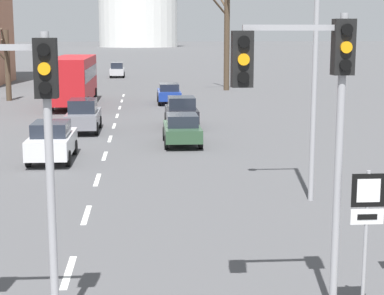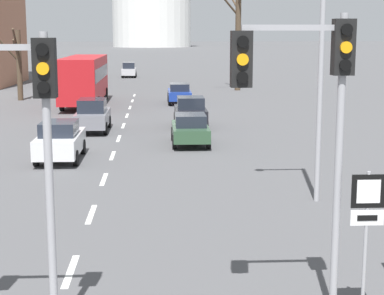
{
  "view_description": "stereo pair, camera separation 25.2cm",
  "coord_description": "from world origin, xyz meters",
  "views": [
    {
      "loc": [
        1.69,
        -5.1,
        5.15
      ],
      "look_at": [
        2.58,
        6.62,
        3.05
      ],
      "focal_mm": 60.0,
      "sensor_mm": 36.0,
      "label": 1
    },
    {
      "loc": [
        1.94,
        -5.11,
        5.15
      ],
      "look_at": [
        2.58,
        6.62,
        3.05
      ],
      "focal_mm": 60.0,
      "sensor_mm": 36.0,
      "label": 2
    }
  ],
  "objects": [
    {
      "name": "sedan_distant_centre",
      "position": [
        3.45,
        24.44,
        0.75
      ],
      "size": [
        1.73,
        3.89,
        1.46
      ],
      "color": "#2D4C33",
      "rests_on": "ground_plane"
    },
    {
      "name": "sedan_far_right",
      "position": [
        -1.4,
        71.42,
        0.86
      ],
      "size": [
        1.69,
        3.96,
        1.76
      ],
      "color": "#B7B7BC",
      "rests_on": "ground_plane"
    },
    {
      "name": "lane_stripe_4",
      "position": [
        0.0,
        21.88,
        0.0
      ],
      "size": [
        0.16,
        2.0,
        0.01
      ],
      "primitive_type": "cube",
      "color": "silver",
      "rests_on": "ground_plane"
    },
    {
      "name": "city_bus",
      "position": [
        -3.3,
        41.48,
        2.05
      ],
      "size": [
        2.66,
        10.8,
        3.48
      ],
      "color": "red",
      "rests_on": "ground_plane"
    },
    {
      "name": "street_lamp_right",
      "position": [
        6.53,
        14.03,
        5.2
      ],
      "size": [
        1.96,
        0.36,
        8.55
      ],
      "color": "#9E9EA3",
      "rests_on": "ground_plane"
    },
    {
      "name": "sedan_mid_centre",
      "position": [
        -2.07,
        21.04,
        0.82
      ],
      "size": [
        1.72,
        4.09,
        1.63
      ],
      "color": "silver",
      "rests_on": "ground_plane"
    },
    {
      "name": "lane_stripe_5",
      "position": [
        0.0,
        26.38,
        0.0
      ],
      "size": [
        0.16,
        2.0,
        0.01
      ],
      "primitive_type": "cube",
      "color": "silver",
      "rests_on": "ground_plane"
    },
    {
      "name": "lane_stripe_2",
      "position": [
        0.0,
        12.88,
        0.0
      ],
      "size": [
        0.16,
        2.0,
        0.01
      ],
      "primitive_type": "cube",
      "color": "silver",
      "rests_on": "ground_plane"
    },
    {
      "name": "lane_stripe_1",
      "position": [
        0.0,
        8.38,
        0.0
      ],
      "size": [
        0.16,
        2.0,
        0.01
      ],
      "primitive_type": "cube",
      "color": "silver",
      "rests_on": "ground_plane"
    },
    {
      "name": "traffic_signal_near_right",
      "position": [
        4.55,
        5.86,
        4.17
      ],
      "size": [
        2.12,
        0.34,
        5.5
      ],
      "color": "#9E9EA3",
      "rests_on": "ground_plane"
    },
    {
      "name": "bare_tree_right_near",
      "position": [
        9.19,
        53.2,
        5.1
      ],
      "size": [
        3.08,
        5.73,
        11.08
      ],
      "color": "#473828",
      "rests_on": "ground_plane"
    },
    {
      "name": "route_sign_post",
      "position": [
        5.62,
        5.63,
        1.9
      ],
      "size": [
        0.6,
        0.08,
        2.77
      ],
      "color": "#9E9EA3",
      "rests_on": "ground_plane"
    },
    {
      "name": "lane_stripe_8",
      "position": [
        0.0,
        39.88,
        0.0
      ],
      "size": [
        0.16,
        2.0,
        0.01
      ],
      "primitive_type": "cube",
      "color": "silver",
      "rests_on": "ground_plane"
    },
    {
      "name": "traffic_signal_centre_tall",
      "position": [
        -0.47,
        5.36,
        3.93
      ],
      "size": [
        2.11,
        0.34,
        5.18
      ],
      "color": "#9E9EA3",
      "rests_on": "ground_plane"
    },
    {
      "name": "lane_stripe_3",
      "position": [
        0.0,
        17.38,
        0.0
      ],
      "size": [
        0.16,
        2.0,
        0.01
      ],
      "primitive_type": "cube",
      "color": "silver",
      "rests_on": "ground_plane"
    },
    {
      "name": "sedan_near_right",
      "position": [
        -1.5,
        28.82,
        0.87
      ],
      "size": [
        1.69,
        4.12,
        1.75
      ],
      "color": "slate",
      "rests_on": "ground_plane"
    },
    {
      "name": "lane_stripe_6",
      "position": [
        0.0,
        30.88,
        0.0
      ],
      "size": [
        0.16,
        2.0,
        0.01
      ],
      "primitive_type": "cube",
      "color": "silver",
      "rests_on": "ground_plane"
    },
    {
      "name": "sedan_far_left",
      "position": [
        3.56,
        42.36,
        0.78
      ],
      "size": [
        1.71,
        4.35,
        1.5
      ],
      "color": "navy",
      "rests_on": "ground_plane"
    },
    {
      "name": "lane_stripe_10",
      "position": [
        0.0,
        48.88,
        0.0
      ],
      "size": [
        0.16,
        2.0,
        0.01
      ],
      "primitive_type": "cube",
      "color": "silver",
      "rests_on": "ground_plane"
    },
    {
      "name": "sedan_near_left",
      "position": [
        3.76,
        30.08,
        0.86
      ],
      "size": [
        1.78,
        3.86,
        1.71
      ],
      "color": "black",
      "rests_on": "ground_plane"
    },
    {
      "name": "bare_tree_left_near",
      "position": [
        -8.74,
        45.22,
        2.91
      ],
      "size": [
        1.59,
        2.27,
        5.53
      ],
      "color": "#473828",
      "rests_on": "ground_plane"
    },
    {
      "name": "lane_stripe_7",
      "position": [
        0.0,
        35.38,
        0.0
      ],
      "size": [
        0.16,
        2.0,
        0.01
      ],
      "primitive_type": "cube",
      "color": "silver",
      "rests_on": "ground_plane"
    },
    {
      "name": "lane_stripe_9",
      "position": [
        0.0,
        44.38,
        0.0
      ],
      "size": [
        0.16,
        2.0,
        0.01
      ],
      "primitive_type": "cube",
      "color": "silver",
      "rests_on": "ground_plane"
    }
  ]
}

